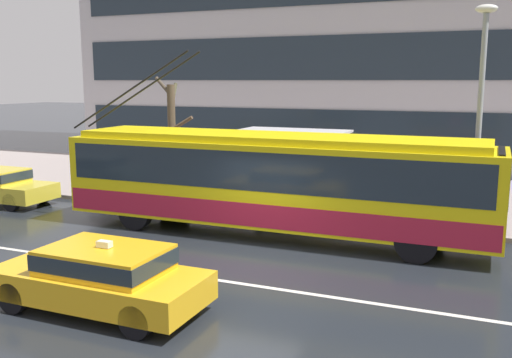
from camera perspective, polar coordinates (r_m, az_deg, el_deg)
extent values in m
plane|color=#20252B|center=(13.94, -1.38, -8.58)|extent=(160.00, 160.00, 0.00)
cube|color=gray|center=(22.66, 8.49, -1.29)|extent=(80.00, 10.00, 0.14)
cube|color=silver|center=(12.91, -3.59, -10.10)|extent=(72.00, 0.14, 0.01)
cube|color=yellow|center=(16.30, 1.63, -0.22)|extent=(12.36, 2.52, 2.28)
cube|color=yellow|center=(16.13, 1.65, 4.13)|extent=(11.62, 2.27, 0.20)
cube|color=#1E2833|center=(16.22, 1.64, 1.37)|extent=(11.87, 2.55, 1.05)
cube|color=#AA1C34|center=(16.44, 1.62, -2.73)|extent=(12.24, 2.55, 0.64)
cube|color=#1E2833|center=(15.15, 23.78, -0.08)|extent=(0.12, 2.20, 1.14)
cube|color=black|center=(15.07, 23.36, 2.15)|extent=(0.16, 1.90, 0.28)
cylinder|color=black|center=(18.50, -11.43, 8.63)|extent=(4.26, 0.07, 2.41)
cylinder|color=black|center=(17.93, -12.69, 8.56)|extent=(4.26, 0.07, 2.41)
cylinder|color=black|center=(16.60, 16.71, -4.11)|extent=(1.04, 0.30, 1.04)
cylinder|color=black|center=(14.48, 15.74, -6.09)|extent=(1.04, 0.30, 1.04)
cylinder|color=black|center=(19.19, -8.25, -1.94)|extent=(1.04, 0.30, 1.04)
cylinder|color=black|center=(17.39, -11.99, -3.28)|extent=(1.04, 0.30, 1.04)
cylinder|color=black|center=(22.20, -20.52, -1.42)|extent=(0.62, 0.21, 0.62)
cylinder|color=black|center=(21.13, -23.30, -2.15)|extent=(0.62, 0.21, 0.62)
cube|color=gold|center=(11.63, -15.42, -10.11)|extent=(4.25, 1.82, 0.55)
cube|color=#EFAC18|center=(11.36, -14.86, -7.81)|extent=(2.30, 1.56, 0.48)
cube|color=#1E2833|center=(11.35, -14.87, -7.70)|extent=(2.34, 1.58, 0.31)
cube|color=silver|center=(11.27, -14.93, -6.31)|extent=(0.28, 0.16, 0.12)
cylinder|color=black|center=(12.04, -23.13, -10.85)|extent=(0.62, 0.20, 0.62)
cylinder|color=black|center=(13.13, -18.04, -8.83)|extent=(0.62, 0.20, 0.62)
cylinder|color=black|center=(10.31, -11.92, -13.77)|extent=(0.62, 0.20, 0.62)
cylinder|color=black|center=(11.56, -7.30, -10.98)|extent=(0.62, 0.20, 0.62)
cylinder|color=gray|center=(18.63, 8.18, 0.46)|extent=(0.08, 0.08, 2.52)
cylinder|color=gray|center=(19.76, -1.51, 1.09)|extent=(0.08, 0.08, 2.52)
cylinder|color=gray|center=(19.85, 9.11, 1.01)|extent=(0.08, 0.08, 2.52)
cylinder|color=gray|center=(20.92, -0.08, 1.58)|extent=(0.08, 0.08, 2.52)
cube|color=#99ADB2|center=(20.31, 4.40, 1.45)|extent=(3.27, 0.04, 2.01)
cube|color=#B2B2B7|center=(19.57, 3.85, 4.82)|extent=(3.74, 1.57, 0.08)
cube|color=brown|center=(20.16, 4.08, -1.09)|extent=(2.41, 0.36, 0.08)
cylinder|color=#2C3948|center=(19.40, -3.18, -1.54)|extent=(0.14, 0.14, 0.88)
cylinder|color=#2C3948|center=(19.25, -3.12, -1.63)|extent=(0.14, 0.14, 0.88)
cylinder|color=#213433|center=(19.19, -3.17, 0.59)|extent=(0.50, 0.50, 0.60)
sphere|color=#DCAB83|center=(19.13, -3.18, 1.84)|extent=(0.24, 0.24, 0.24)
cone|color=#278549|center=(19.21, -3.24, 2.77)|extent=(1.52, 1.52, 0.31)
cylinder|color=#333333|center=(19.28, -3.22, 1.17)|extent=(0.02, 0.02, 0.78)
cylinder|color=#1B2E4A|center=(20.21, 0.13, -1.04)|extent=(0.14, 0.14, 0.89)
cylinder|color=#1B2E4A|center=(20.10, 0.46, -1.10)|extent=(0.14, 0.14, 0.89)
cylinder|color=#424E50|center=(20.03, 0.30, 1.02)|extent=(0.47, 0.47, 0.59)
sphere|color=tan|center=(19.97, 0.30, 2.19)|extent=(0.23, 0.23, 0.23)
cone|color=red|center=(19.85, 0.55, 3.01)|extent=(1.08, 1.08, 0.26)
cylinder|color=#333333|center=(19.92, 0.55, 1.53)|extent=(0.02, 0.02, 0.77)
cylinder|color=#50433E|center=(18.69, 15.94, -2.37)|extent=(0.14, 0.14, 0.87)
cylinder|color=#50433E|center=(18.58, 15.57, -2.42)|extent=(0.14, 0.14, 0.87)
cylinder|color=maroon|center=(18.49, 15.86, -0.14)|extent=(0.51, 0.51, 0.63)
sphere|color=tan|center=(18.43, 15.92, 1.16)|extent=(0.22, 0.22, 0.22)
cone|color=#C72F66|center=(18.31, 15.68, 2.04)|extent=(1.27, 1.27, 0.27)
cylinder|color=#333333|center=(18.39, 15.61, 0.42)|extent=(0.02, 0.02, 0.78)
cylinder|color=gray|center=(17.46, 21.42, 5.17)|extent=(0.16, 0.16, 6.09)
ellipsoid|color=silver|center=(17.53, 22.09, 15.53)|extent=(0.60, 0.32, 0.24)
cylinder|color=brown|center=(22.56, -8.41, 4.12)|extent=(0.31, 0.31, 4.11)
cylinder|color=#4C4A31|center=(22.82, -8.26, 8.19)|extent=(0.36, 0.86, 1.06)
cylinder|color=#4D4336|center=(22.63, -9.24, 9.14)|extent=(0.76, 0.17, 0.77)
cylinder|color=brown|center=(22.31, -7.44, 5.53)|extent=(0.95, 0.20, 0.62)
cube|color=#1E2833|center=(28.37, 5.65, 4.82)|extent=(26.19, 0.06, 2.12)
cube|color=#1E2833|center=(28.28, 5.78, 11.97)|extent=(26.19, 0.06, 2.12)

